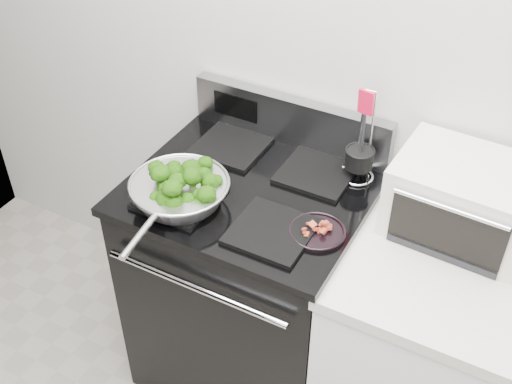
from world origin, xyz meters
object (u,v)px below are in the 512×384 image
Objects in this scene: gas_range at (251,281)px; skillet at (179,191)px; bacon_plate at (317,229)px; utensil_holder at (359,163)px; toaster_oven at (463,199)px.

skillet is (-0.16, -0.19, 0.51)m from gas_range.
bacon_plate is 0.33m from utensil_holder.
gas_range is 0.57m from bacon_plate.
utensil_holder reaches higher than gas_range.
utensil_holder is at bearing 35.40° from gas_range.
utensil_holder is 0.79× the size of toaster_oven.
utensil_holder is (0.30, 0.21, 0.53)m from gas_range.
toaster_oven reaches higher than bacon_plate.
skillet is 0.61m from utensil_holder.
gas_range is 2.18× the size of skillet.
utensil_holder is (0.00, 0.32, 0.05)m from bacon_plate.
utensil_holder is (0.46, 0.40, 0.01)m from skillet.
utensil_holder reaches higher than toaster_oven.
bacon_plate is 0.51× the size of utensil_holder.
toaster_oven is (0.36, -0.06, 0.03)m from utensil_holder.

